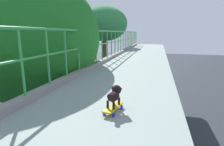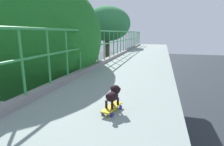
% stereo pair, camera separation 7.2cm
% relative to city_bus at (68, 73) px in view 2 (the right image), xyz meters
% --- Properties ---
extents(city_bus, '(2.53, 10.44, 3.06)m').
position_rel_city_bus_xyz_m(city_bus, '(0.00, 0.00, 0.00)').
color(city_bus, '#AE0F22').
rests_on(city_bus, ground).
extents(roadside_tree_mid, '(5.16, 5.16, 8.63)m').
position_rel_city_bus_xyz_m(roadside_tree_mid, '(6.18, -13.34, 4.59)').
color(roadside_tree_mid, brown).
rests_on(roadside_tree_mid, ground).
extents(roadside_tree_far, '(3.95, 3.95, 8.75)m').
position_rel_city_bus_xyz_m(roadside_tree_far, '(6.11, -3.74, 5.47)').
color(roadside_tree_far, brown).
rests_on(roadside_tree_far, ground).
extents(toy_skateboard, '(0.25, 0.47, 0.09)m').
position_rel_city_bus_xyz_m(toy_skateboard, '(10.10, -16.30, 3.70)').
color(toy_skateboard, gold).
rests_on(toy_skateboard, overpass_deck).
extents(small_dog, '(0.21, 0.38, 0.30)m').
position_rel_city_bus_xyz_m(small_dog, '(10.11, -16.26, 3.89)').
color(small_dog, black).
rests_on(small_dog, toy_skateboard).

